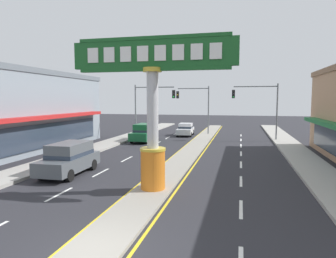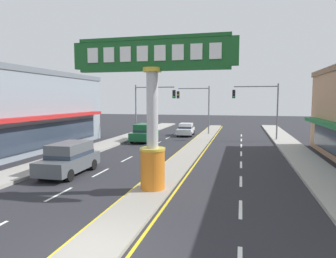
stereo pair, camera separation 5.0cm
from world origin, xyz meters
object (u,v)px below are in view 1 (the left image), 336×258
(traffic_light_right_side, at_px, (260,102))
(sedan_near_right_lane, at_px, (186,129))
(storefront_left, at_px, (9,111))
(suv_near_left_lane, at_px, (69,158))
(district_sign, at_px, (153,107))
(traffic_light_median_far, at_px, (197,102))
(traffic_light_left_side, at_px, (150,102))
(suv_far_right_lane, at_px, (144,133))

(traffic_light_right_side, distance_m, sedan_near_right_lane, 9.75)
(storefront_left, height_order, suv_near_left_lane, storefront_left)
(district_sign, height_order, suv_near_left_lane, district_sign)
(storefront_left, bearing_deg, traffic_light_median_far, 49.26)
(traffic_light_median_far, relative_size, sedan_near_right_lane, 1.42)
(district_sign, bearing_deg, storefront_left, 151.38)
(traffic_light_left_side, height_order, traffic_light_median_far, same)
(suv_far_right_lane, bearing_deg, traffic_light_right_side, 17.45)
(district_sign, bearing_deg, traffic_light_right_side, 73.33)
(traffic_light_median_far, relative_size, suv_far_right_lane, 1.35)
(storefront_left, height_order, traffic_light_left_side, storefront_left)
(storefront_left, relative_size, sedan_near_right_lane, 4.60)
(traffic_light_right_side, height_order, suv_near_left_lane, traffic_light_right_side)
(suv_far_right_lane, bearing_deg, district_sign, -70.71)
(district_sign, relative_size, storefront_left, 0.40)
(traffic_light_right_side, relative_size, suv_near_left_lane, 1.34)
(traffic_light_right_side, bearing_deg, traffic_light_median_far, 150.57)
(traffic_light_right_side, relative_size, sedan_near_right_lane, 1.42)
(storefront_left, xyz_separation_m, suv_near_left_lane, (9.60, -6.30, -2.53))
(traffic_light_right_side, xyz_separation_m, suv_far_right_lane, (-11.99, -3.77, -3.26))
(suv_far_right_lane, bearing_deg, sedan_near_right_lane, 63.13)
(district_sign, distance_m, suv_far_right_lane, 18.00)
(district_sign, distance_m, suv_near_left_lane, 6.98)
(traffic_light_median_far, distance_m, suv_near_left_lane, 23.28)
(traffic_light_right_side, distance_m, traffic_light_median_far, 8.65)
(sedan_near_right_lane, xyz_separation_m, suv_near_left_lane, (-3.30, -21.11, 0.20))
(traffic_light_left_side, xyz_separation_m, suv_near_left_lane, (0.28, -17.61, -3.26))
(traffic_light_right_side, height_order, traffic_light_median_far, same)
(traffic_light_median_far, bearing_deg, traffic_light_left_side, -133.48)
(sedan_near_right_lane, bearing_deg, traffic_light_median_far, 52.39)
(traffic_light_right_side, bearing_deg, district_sign, -106.67)
(traffic_light_right_side, bearing_deg, storefront_left, -150.79)
(storefront_left, height_order, sedan_near_right_lane, storefront_left)
(storefront_left, xyz_separation_m, traffic_light_median_far, (14.06, 16.32, 0.68))
(sedan_near_right_lane, distance_m, suv_far_right_lane, 7.30)
(traffic_light_median_far, height_order, suv_far_right_lane, traffic_light_median_far)
(storefront_left, bearing_deg, district_sign, -28.62)
(traffic_light_left_side, bearing_deg, suv_far_right_lane, -84.59)
(traffic_light_right_side, bearing_deg, traffic_light_left_side, -176.48)
(traffic_light_left_side, height_order, traffic_light_right_side, same)
(storefront_left, relative_size, suv_far_right_lane, 4.38)
(traffic_light_left_side, distance_m, suv_far_right_lane, 4.45)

